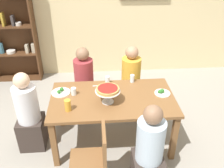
{
  "coord_description": "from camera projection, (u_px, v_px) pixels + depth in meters",
  "views": [
    {
      "loc": [
        -0.21,
        -2.65,
        2.54
      ],
      "look_at": [
        0.0,
        0.1,
        0.89
      ],
      "focal_mm": 39.44,
      "sensor_mm": 36.0,
      "label": 1
    }
  ],
  "objects": [
    {
      "name": "diner_far_right",
      "position": [
        131.0,
        84.0,
        3.99
      ],
      "size": [
        0.34,
        0.34,
        1.15
      ],
      "rotation": [
        0.0,
        0.0,
        -1.57
      ],
      "color": "#382D28",
      "rests_on": "ground_plane"
    },
    {
      "name": "rear_partition",
      "position": [
        104.0,
        6.0,
        4.75
      ],
      "size": [
        8.0,
        0.12,
        2.8
      ],
      "primitive_type": "cube",
      "color": "beige",
      "rests_on": "ground_plane"
    },
    {
      "name": "water_glass_clear_far",
      "position": [
        74.0,
        91.0,
        3.25
      ],
      "size": [
        0.07,
        0.07,
        0.1
      ],
      "primitive_type": "cylinder",
      "color": "white",
      "rests_on": "dining_table"
    },
    {
      "name": "chair_near_left",
      "position": [
        94.0,
        158.0,
        2.66
      ],
      "size": [
        0.4,
        0.4,
        0.87
      ],
      "rotation": [
        0.0,
        0.0,
        1.57
      ],
      "color": "brown",
      "rests_on": "ground_plane"
    },
    {
      "name": "cutlery_knife_near",
      "position": [
        99.0,
        86.0,
        3.46
      ],
      "size": [
        0.18,
        0.02,
        0.0
      ],
      "primitive_type": "cube",
      "rotation": [
        0.0,
        0.0,
        3.16
      ],
      "color": "silver",
      "rests_on": "dining_table"
    },
    {
      "name": "beer_glass_amber_tall",
      "position": [
        68.0,
        105.0,
        2.94
      ],
      "size": [
        0.08,
        0.08,
        0.15
      ],
      "primitive_type": "cylinder",
      "color": "gold",
      "rests_on": "dining_table"
    },
    {
      "name": "diner_far_left",
      "position": [
        85.0,
        86.0,
        3.94
      ],
      "size": [
        0.34,
        0.34,
        1.15
      ],
      "rotation": [
        0.0,
        0.0,
        -1.57
      ],
      "color": "#382D28",
      "rests_on": "ground_plane"
    },
    {
      "name": "salad_plate_near_diner",
      "position": [
        61.0,
        92.0,
        3.3
      ],
      "size": [
        0.25,
        0.25,
        0.07
      ],
      "color": "white",
      "rests_on": "dining_table"
    },
    {
      "name": "water_glass_clear_near",
      "position": [
        107.0,
        80.0,
        3.49
      ],
      "size": [
        0.06,
        0.06,
        0.12
      ],
      "primitive_type": "cylinder",
      "color": "white",
      "rests_on": "dining_table"
    },
    {
      "name": "cutlery_fork_near",
      "position": [
        152.0,
        110.0,
        2.97
      ],
      "size": [
        0.17,
        0.08,
        0.0
      ],
      "primitive_type": "cube",
      "rotation": [
        0.0,
        0.0,
        -0.34
      ],
      "color": "silver",
      "rests_on": "dining_table"
    },
    {
      "name": "deep_dish_pizza_stand",
      "position": [
        108.0,
        91.0,
        3.04
      ],
      "size": [
        0.32,
        0.32,
        0.21
      ],
      "color": "silver",
      "rests_on": "dining_table"
    },
    {
      "name": "bookshelf",
      "position": [
        4.0,
        25.0,
        4.62
      ],
      "size": [
        1.1,
        0.3,
        2.21
      ],
      "color": "#4C2D19",
      "rests_on": "ground_plane"
    },
    {
      "name": "dining_table",
      "position": [
        113.0,
        103.0,
        3.26
      ],
      "size": [
        1.62,
        0.91,
        0.74
      ],
      "color": "brown",
      "rests_on": "ground_plane"
    },
    {
      "name": "diner_head_west",
      "position": [
        29.0,
        117.0,
        3.26
      ],
      "size": [
        0.34,
        0.34,
        1.15
      ],
      "color": "#382D28",
      "rests_on": "ground_plane"
    },
    {
      "name": "water_glass_clear_spare",
      "position": [
        132.0,
        78.0,
        3.53
      ],
      "size": [
        0.06,
        0.06,
        0.11
      ],
      "primitive_type": "cylinder",
      "color": "white",
      "rests_on": "dining_table"
    },
    {
      "name": "ground_plane",
      "position": [
        113.0,
        140.0,
        3.59
      ],
      "size": [
        12.0,
        12.0,
        0.0
      ],
      "primitive_type": "plane",
      "color": "gray"
    },
    {
      "name": "diner_near_right",
      "position": [
        149.0,
        155.0,
        2.69
      ],
      "size": [
        0.34,
        0.34,
        1.15
      ],
      "rotation": [
        0.0,
        0.0,
        1.57
      ],
      "color": "#382D28",
      "rests_on": "ground_plane"
    },
    {
      "name": "salad_plate_far_diner",
      "position": [
        162.0,
        92.0,
        3.28
      ],
      "size": [
        0.21,
        0.21,
        0.07
      ],
      "color": "white",
      "rests_on": "dining_table"
    }
  ]
}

